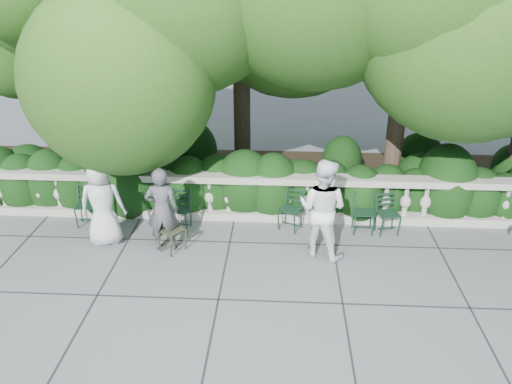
# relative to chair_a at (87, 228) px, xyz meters

# --- Properties ---
(ground) EXTENTS (90.00, 90.00, 0.00)m
(ground) POSITION_rel_chair_a_xyz_m (3.47, -1.20, 0.00)
(ground) COLOR #565A5E
(ground) RESTS_ON ground
(balustrade) EXTENTS (12.00, 0.44, 1.00)m
(balustrade) POSITION_rel_chair_a_xyz_m (3.47, 0.60, 0.49)
(balustrade) COLOR #9E998E
(balustrade) RESTS_ON ground
(shrub_hedge) EXTENTS (15.00, 2.60, 1.70)m
(shrub_hedge) POSITION_rel_chair_a_xyz_m (3.47, 1.80, 0.00)
(shrub_hedge) COLOR black
(shrub_hedge) RESTS_ON ground
(tree_canopy) EXTENTS (15.04, 6.52, 6.78)m
(tree_canopy) POSITION_rel_chair_a_xyz_m (4.16, 2.00, 3.96)
(tree_canopy) COLOR #3F3023
(tree_canopy) RESTS_ON ground
(chair_a) EXTENTS (0.48, 0.52, 0.84)m
(chair_a) POSITION_rel_chair_a_xyz_m (0.00, 0.00, 0.00)
(chair_a) COLOR black
(chair_a) RESTS_ON ground
(chair_b) EXTENTS (0.49, 0.52, 0.84)m
(chair_b) POSITION_rel_chair_a_xyz_m (1.90, -0.08, 0.00)
(chair_b) COLOR black
(chair_b) RESTS_ON ground
(chair_c) EXTENTS (0.61, 0.63, 0.84)m
(chair_c) POSITION_rel_chair_a_xyz_m (4.08, 0.07, 0.00)
(chair_c) COLOR black
(chair_c) RESTS_ON ground
(chair_e) EXTENTS (0.53, 0.56, 0.84)m
(chair_e) POSITION_rel_chair_a_xyz_m (6.09, -0.02, 0.00)
(chair_e) COLOR black
(chair_e) RESTS_ON ground
(chair_f) EXTENTS (0.44, 0.48, 0.84)m
(chair_f) POSITION_rel_chair_a_xyz_m (5.59, 0.00, 0.00)
(chair_f) COLOR black
(chair_f) RESTS_ON ground
(chair_weathered) EXTENTS (0.65, 0.64, 0.84)m
(chair_weathered) POSITION_rel_chair_a_xyz_m (2.05, -0.84, 0.00)
(chair_weathered) COLOR black
(chair_weathered) RESTS_ON ground
(person_businessman) EXTENTS (0.89, 0.64, 1.70)m
(person_businessman) POSITION_rel_chair_a_xyz_m (0.59, -0.52, 0.85)
(person_businessman) COLOR silver
(person_businessman) RESTS_ON ground
(person_woman_grey) EXTENTS (0.63, 0.45, 1.65)m
(person_woman_grey) POSITION_rel_chair_a_xyz_m (1.77, -0.69, 0.83)
(person_woman_grey) COLOR #444349
(person_woman_grey) RESTS_ON ground
(person_casual_man) EXTENTS (1.13, 1.03, 1.88)m
(person_casual_man) POSITION_rel_chair_a_xyz_m (4.69, -0.70, 0.94)
(person_casual_man) COLOR white
(person_casual_man) RESTS_ON ground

